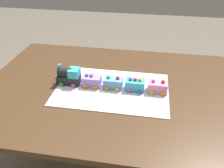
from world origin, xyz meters
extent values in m
cube|color=#4C331E|center=(0.00, 0.00, 0.72)|extent=(1.40, 1.00, 0.03)
cube|color=#4C331E|center=(-0.64, 0.44, 0.35)|extent=(0.07, 0.07, 0.71)
cube|color=#4C331E|center=(0.64, 0.44, 0.35)|extent=(0.07, 0.07, 0.71)
cube|color=silver|center=(0.02, -0.02, 0.74)|extent=(0.60, 0.40, 0.00)
cube|color=#232328|center=(-0.23, -0.01, 0.77)|extent=(0.12, 0.06, 0.05)
cylinder|color=#232328|center=(-0.24, -0.01, 0.81)|extent=(0.07, 0.05, 0.05)
cube|color=#38B7C6|center=(-0.19, -0.01, 0.82)|extent=(0.06, 0.06, 0.04)
cylinder|color=#38B7C6|center=(-0.27, -0.01, 0.84)|extent=(0.02, 0.02, 0.03)
sphere|color=#F4EFCC|center=(-0.30, -0.01, 0.78)|extent=(0.02, 0.02, 0.02)
cylinder|color=green|center=(-0.26, -0.04, 0.76)|extent=(0.02, 0.01, 0.02)
cylinder|color=#D84CB2|center=(-0.19, -0.04, 0.76)|extent=(0.02, 0.01, 0.02)
cylinder|color=orange|center=(-0.26, 0.03, 0.76)|extent=(0.02, 0.01, 0.02)
cylinder|color=red|center=(-0.19, 0.03, 0.76)|extent=(0.02, 0.01, 0.02)
cube|color=#AD84E0|center=(-0.10, -0.01, 0.77)|extent=(0.10, 0.06, 0.06)
cylinder|color=orange|center=(-0.13, -0.04, 0.76)|extent=(0.02, 0.01, 0.02)
cylinder|color=orange|center=(-0.07, -0.04, 0.76)|extent=(0.02, 0.01, 0.02)
cylinder|color=#4C59D8|center=(-0.13, 0.03, 0.76)|extent=(0.02, 0.01, 0.02)
cylinder|color=#4C59D8|center=(-0.07, 0.03, 0.76)|extent=(0.02, 0.01, 0.02)
sphere|color=#D84CB2|center=(-0.10, -0.01, 0.81)|extent=(0.02, 0.02, 0.02)
sphere|color=#4C59D8|center=(-0.12, -0.01, 0.81)|extent=(0.02, 0.02, 0.02)
cube|color=#669EEA|center=(0.02, -0.01, 0.77)|extent=(0.10, 0.06, 0.06)
cylinder|color=orange|center=(-0.01, -0.04, 0.76)|extent=(0.02, 0.01, 0.02)
cylinder|color=yellow|center=(0.05, -0.04, 0.76)|extent=(0.02, 0.01, 0.02)
cylinder|color=orange|center=(-0.01, 0.03, 0.76)|extent=(0.02, 0.01, 0.02)
cylinder|color=green|center=(0.05, 0.03, 0.76)|extent=(0.02, 0.01, 0.02)
sphere|color=green|center=(-0.01, -0.01, 0.81)|extent=(0.02, 0.02, 0.02)
sphere|color=red|center=(0.04, -0.01, 0.81)|extent=(0.02, 0.02, 0.02)
cube|color=#38B7C6|center=(0.14, -0.01, 0.77)|extent=(0.10, 0.06, 0.06)
cylinder|color=#D84CB2|center=(0.11, -0.04, 0.76)|extent=(0.02, 0.01, 0.02)
cylinder|color=#4C59D8|center=(0.16, -0.04, 0.76)|extent=(0.02, 0.01, 0.02)
cylinder|color=#4C59D8|center=(0.11, 0.03, 0.76)|extent=(0.02, 0.01, 0.02)
cylinder|color=#D84CB2|center=(0.16, 0.03, 0.76)|extent=(0.02, 0.01, 0.02)
sphere|color=#4C59D8|center=(0.11, -0.01, 0.81)|extent=(0.02, 0.02, 0.02)
sphere|color=red|center=(0.14, -0.01, 0.81)|extent=(0.02, 0.02, 0.02)
sphere|color=orange|center=(0.16, -0.01, 0.81)|extent=(0.02, 0.02, 0.02)
cube|color=pink|center=(0.26, -0.01, 0.77)|extent=(0.10, 0.06, 0.06)
cylinder|color=yellow|center=(0.23, -0.04, 0.76)|extent=(0.02, 0.01, 0.02)
cylinder|color=orange|center=(0.28, -0.04, 0.76)|extent=(0.02, 0.01, 0.02)
cylinder|color=orange|center=(0.23, 0.03, 0.76)|extent=(0.02, 0.01, 0.02)
cylinder|color=yellow|center=(0.28, 0.03, 0.76)|extent=(0.02, 0.01, 0.02)
sphere|color=red|center=(0.28, -0.01, 0.81)|extent=(0.02, 0.02, 0.02)
sphere|color=#D84CB2|center=(0.23, -0.01, 0.81)|extent=(0.02, 0.02, 0.02)
camera|label=1|loc=(0.19, -1.05, 1.45)|focal=37.52mm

